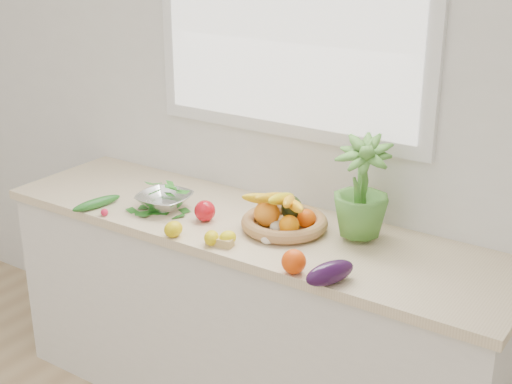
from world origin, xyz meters
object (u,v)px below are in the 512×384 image
Objects in this scene: apple at (205,211)px; fruit_basket at (284,217)px; colander_with_spinach at (164,197)px; eggplant at (330,273)px; potted_herb at (361,187)px; cucumber at (97,203)px.

apple is 0.33m from fruit_basket.
apple is 0.22m from colander_with_spinach.
fruit_basket is at bearing 11.56° from colander_with_spinach.
potted_herb is (-0.08, 0.38, 0.18)m from eggplant.
apple is 0.71m from eggplant.
apple is at bearing -162.44° from potted_herb.
colander_with_spinach is at bearing 168.04° from eggplant.
colander_with_spinach is at bearing 29.80° from cucumber.
colander_with_spinach is at bearing -179.61° from apple.
apple is 0.23× the size of fruit_basket.
potted_herb reaches higher than colander_with_spinach.
colander_with_spinach reaches higher than eggplant.
fruit_basket is (-0.29, -0.08, -0.17)m from potted_herb.
potted_herb reaches higher than cucumber.
fruit_basket is 0.54m from colander_with_spinach.
cucumber is 0.61× the size of potted_herb.
fruit_basket is (0.79, 0.26, 0.03)m from cucumber.
cucumber is at bearing -162.01° from fruit_basket.
colander_with_spinach is (-0.53, -0.11, 0.01)m from fruit_basket.
eggplant is 0.51× the size of potted_herb.
cucumber is 0.30m from colander_with_spinach.
fruit_basket is at bearing 17.99° from cucumber.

